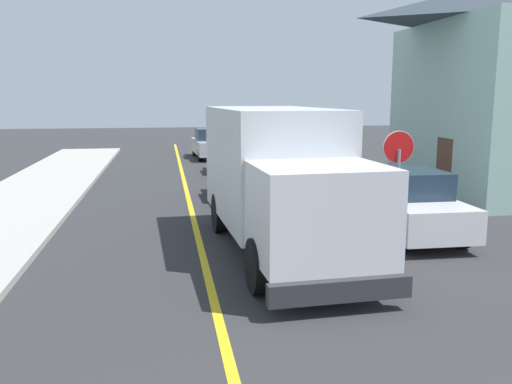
{
  "coord_description": "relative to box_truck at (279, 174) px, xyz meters",
  "views": [
    {
      "loc": [
        -0.76,
        -1.9,
        3.47
      ],
      "look_at": [
        1.19,
        9.58,
        1.4
      ],
      "focal_mm": 37.87,
      "sensor_mm": 36.0,
      "label": 1
    }
  ],
  "objects": [
    {
      "name": "box_truck",
      "position": [
        0.0,
        0.0,
        0.0
      ],
      "size": [
        2.76,
        7.29,
        3.2
      ],
      "color": "silver",
      "rests_on": "ground"
    },
    {
      "name": "parked_car_far",
      "position": [
        0.1,
        18.93,
        -0.97
      ],
      "size": [
        2.01,
        4.48,
        1.67
      ],
      "color": "#B7B7BC",
      "rests_on": "ground"
    },
    {
      "name": "centre_line_yellow",
      "position": [
        -1.74,
        0.22,
        -1.76
      ],
      "size": [
        0.16,
        56.0,
        0.01
      ],
      "primitive_type": "cube",
      "color": "gold",
      "rests_on": "ground"
    },
    {
      "name": "parked_car_mid",
      "position": [
        0.65,
        12.4,
        -0.97
      ],
      "size": [
        1.81,
        4.41,
        1.67
      ],
      "color": "silver",
      "rests_on": "ground"
    },
    {
      "name": "parked_van_across",
      "position": [
        3.46,
        0.83,
        -0.97
      ],
      "size": [
        1.87,
        4.43,
        1.67
      ],
      "color": "silver",
      "rests_on": "ground"
    },
    {
      "name": "parked_car_near",
      "position": [
        0.19,
        6.13,
        -0.97
      ],
      "size": [
        1.93,
        4.45,
        1.67
      ],
      "color": "black",
      "rests_on": "ground"
    },
    {
      "name": "stop_sign",
      "position": [
        3.12,
        0.64,
        0.09
      ],
      "size": [
        0.8,
        0.1,
        2.65
      ],
      "color": "gray",
      "rests_on": "ground"
    }
  ]
}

